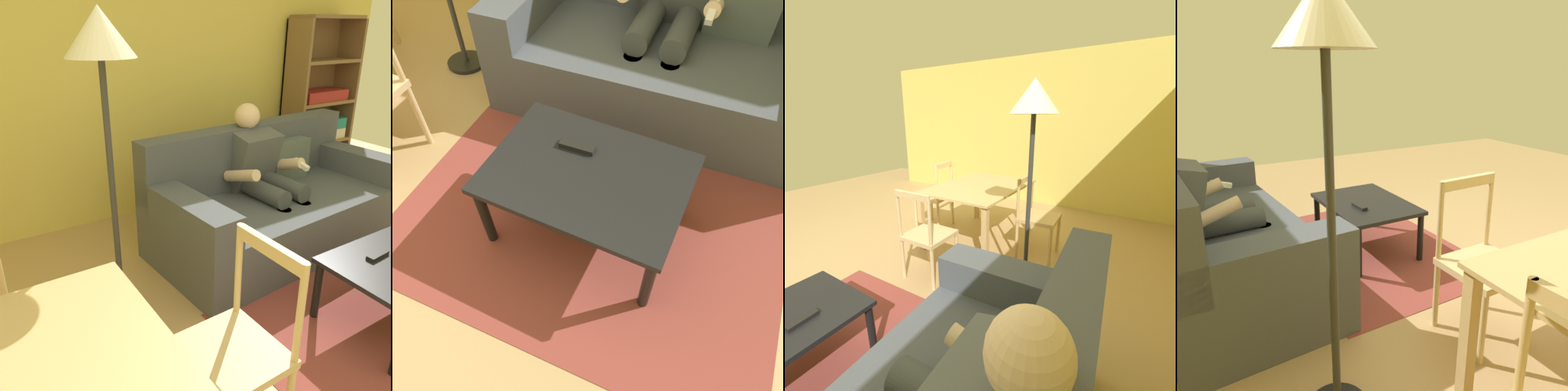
{
  "view_description": "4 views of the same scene",
  "coord_description": "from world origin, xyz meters",
  "views": [
    {
      "loc": [
        -1.28,
        -0.6,
        1.72
      ],
      "look_at": [
        -0.24,
        1.06,
        0.9
      ],
      "focal_mm": 37.07,
      "sensor_mm": 36.0,
      "label": 1
    },
    {
      "loc": [
        1.37,
        -0.52,
        1.73
      ],
      "look_at": [
        0.89,
        0.49,
        0.26
      ],
      "focal_mm": 35.63,
      "sensor_mm": 36.0,
      "label": 2
    },
    {
      "loc": [
        1.28,
        2.12,
        1.55
      ],
      "look_at": [
        -1.42,
        0.44,
        0.6
      ],
      "focal_mm": 23.86,
      "sensor_mm": 36.0,
      "label": 3
    },
    {
      "loc": [
        -1.9,
        1.99,
        1.53
      ],
      "look_at": [
        -0.24,
        1.06,
        0.9
      ],
      "focal_mm": 36.57,
      "sensor_mm": 36.0,
      "label": 4
    }
  ],
  "objects": [
    {
      "name": "dining_chair_facing_couch",
      "position": [
        -0.43,
        0.45,
        0.45
      ],
      "size": [
        0.43,
        0.43,
        0.92
      ],
      "color": "#D1B27F",
      "rests_on": "ground_plane"
    },
    {
      "name": "bookshelf",
      "position": [
        2.43,
        2.65,
        0.72
      ],
      "size": [
        0.86,
        0.36,
        1.83
      ],
      "color": "brown",
      "rests_on": "ground_plane"
    },
    {
      "name": "wall_back",
      "position": [
        0.0,
        2.9,
        1.29
      ],
      "size": [
        6.75,
        0.12,
        2.58
      ],
      "primitive_type": "cube",
      "color": "#DBC660",
      "rests_on": "ground_plane"
    },
    {
      "name": "couch",
      "position": [
        0.93,
        1.7,
        0.34
      ],
      "size": [
        2.2,
        1.12,
        0.96
      ],
      "color": "#474C56",
      "rests_on": "ground_plane"
    },
    {
      "name": "person_lounging",
      "position": [
        0.84,
        1.75,
        0.6
      ],
      "size": [
        0.61,
        0.89,
        1.15
      ],
      "color": "#4C5156",
      "rests_on": "ground_plane"
    },
    {
      "name": "floor_lamp",
      "position": [
        -0.56,
        1.42,
        1.53
      ],
      "size": [
        0.36,
        0.36,
        1.82
      ],
      "color": "black",
      "rests_on": "ground_plane"
    },
    {
      "name": "tv_remote",
      "position": [
        0.78,
        0.61,
        0.44
      ],
      "size": [
        0.17,
        0.06,
        0.02
      ],
      "primitive_type": "cube",
      "rotation": [
        0.0,
        0.0,
        1.64
      ],
      "color": "black",
      "rests_on": "coffee_table"
    }
  ]
}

